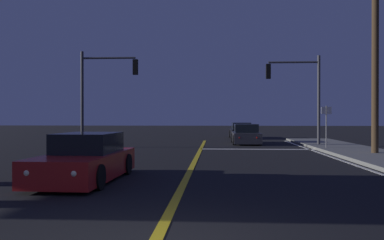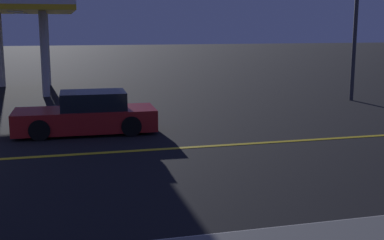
# 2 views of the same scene
# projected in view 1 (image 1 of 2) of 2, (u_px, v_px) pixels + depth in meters

# --- Properties ---
(lane_line_center) EXTENTS (0.20, 32.15, 0.01)m
(lane_line_center) POSITION_uv_depth(u_px,v_px,m) (192.00, 166.00, 14.65)
(lane_line_center) COLOR gold
(lane_line_center) RESTS_ON ground
(lane_line_edge_right) EXTENTS (0.16, 32.15, 0.01)m
(lane_line_edge_right) POSITION_uv_depth(u_px,v_px,m) (362.00, 167.00, 14.28)
(lane_line_edge_right) COLOR silver
(lane_line_edge_right) RESTS_ON ground
(stop_bar) EXTENTS (6.31, 0.50, 0.01)m
(stop_bar) POSITION_uv_depth(u_px,v_px,m) (257.00, 149.00, 22.40)
(stop_bar) COLOR silver
(stop_bar) RESTS_ON ground
(car_distant_tail_charcoal) EXTENTS (1.86, 4.44, 1.34)m
(car_distant_tail_charcoal) POSITION_uv_depth(u_px,v_px,m) (246.00, 135.00, 27.09)
(car_distant_tail_charcoal) COLOR #2D2D33
(car_distant_tail_charcoal) RESTS_ON ground
(car_parked_curb_red) EXTENTS (2.00, 4.54, 1.34)m
(car_parked_curb_red) POSITION_uv_depth(u_px,v_px,m) (86.00, 160.00, 11.38)
(car_parked_curb_red) COLOR maroon
(car_parked_curb_red) RESTS_ON ground
(car_far_approaching_black) EXTENTS (1.93, 4.67, 1.34)m
(car_far_approaching_black) POSITION_uv_depth(u_px,v_px,m) (241.00, 131.00, 34.21)
(car_far_approaching_black) COLOR black
(car_far_approaching_black) RESTS_ON ground
(traffic_signal_near_right) EXTENTS (3.28, 0.28, 5.56)m
(traffic_signal_near_right) POSITION_uv_depth(u_px,v_px,m) (299.00, 86.00, 24.50)
(traffic_signal_near_right) COLOR #38383D
(traffic_signal_near_right) RESTS_ON ground
(traffic_signal_far_left) EXTENTS (3.44, 0.28, 5.71)m
(traffic_signal_far_left) POSITION_uv_depth(u_px,v_px,m) (102.00, 84.00, 23.82)
(traffic_signal_far_left) COLOR #38383D
(traffic_signal_far_left) RESTS_ON ground
(utility_pole_right) EXTENTS (1.90, 0.31, 9.22)m
(utility_pole_right) POSITION_uv_depth(u_px,v_px,m) (375.00, 52.00, 18.53)
(utility_pole_right) COLOR #42301E
(utility_pole_right) RESTS_ON ground
(street_sign_corner) EXTENTS (0.56, 0.08, 2.41)m
(street_sign_corner) POSITION_uv_depth(u_px,v_px,m) (326.00, 120.00, 21.66)
(street_sign_corner) COLOR slate
(street_sign_corner) RESTS_ON ground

